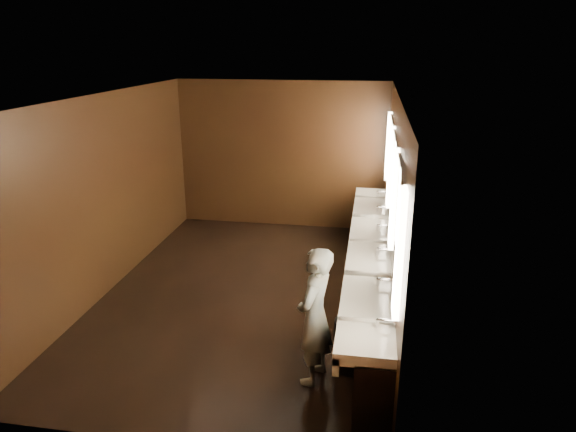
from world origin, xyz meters
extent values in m
plane|color=black|center=(0.00, 0.00, 0.00)|extent=(6.00, 6.00, 0.00)
cube|color=#2D2D2B|center=(0.00, 0.00, 2.80)|extent=(4.00, 6.00, 0.02)
cube|color=black|center=(0.00, 3.00, 1.40)|extent=(4.00, 0.02, 2.80)
cube|color=black|center=(0.00, -3.00, 1.40)|extent=(4.00, 0.02, 2.80)
cube|color=black|center=(-2.00, 0.00, 1.40)|extent=(0.02, 6.00, 2.80)
cube|color=black|center=(2.00, 0.00, 1.40)|extent=(0.02, 6.00, 2.80)
cube|color=black|center=(1.82, 0.00, 0.40)|extent=(0.36, 5.40, 0.81)
cube|color=white|center=(1.73, 0.00, 0.85)|extent=(0.55, 5.40, 0.12)
cube|color=white|center=(1.48, 0.00, 0.77)|extent=(0.06, 5.40, 0.18)
cylinder|color=silver|center=(1.91, -2.20, 0.99)|extent=(0.18, 0.04, 0.04)
cylinder|color=silver|center=(1.91, -1.32, 0.99)|extent=(0.18, 0.04, 0.04)
cylinder|color=silver|center=(1.91, -0.44, 0.99)|extent=(0.18, 0.04, 0.04)
cylinder|color=silver|center=(1.91, 0.44, 0.99)|extent=(0.18, 0.04, 0.04)
cylinder|color=silver|center=(1.91, 1.32, 0.99)|extent=(0.18, 0.04, 0.04)
cylinder|color=silver|center=(1.91, 2.20, 0.99)|extent=(0.18, 0.04, 0.04)
cube|color=#FEE7BF|center=(1.97, -2.40, 1.75)|extent=(0.06, 0.22, 1.15)
cube|color=white|center=(1.99, -1.60, 1.75)|extent=(0.03, 1.32, 1.15)
cube|color=#FEE7BF|center=(1.97, -0.80, 1.75)|extent=(0.06, 0.23, 1.15)
cube|color=white|center=(1.99, 0.00, 1.75)|extent=(0.03, 1.32, 1.15)
cube|color=#FEE7BF|center=(1.97, 0.80, 1.75)|extent=(0.06, 0.23, 1.15)
cube|color=white|center=(1.99, 1.60, 1.75)|extent=(0.03, 1.32, 1.15)
cube|color=#FEE7BF|center=(1.97, 2.40, 1.75)|extent=(0.06, 0.22, 1.15)
imported|color=#80A5BF|center=(1.20, -1.83, 0.76)|extent=(0.49, 0.63, 1.52)
cylinder|color=black|center=(1.58, -1.56, 0.29)|extent=(0.45, 0.45, 0.58)
camera|label=1|loc=(1.69, -6.51, 3.46)|focal=32.00mm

